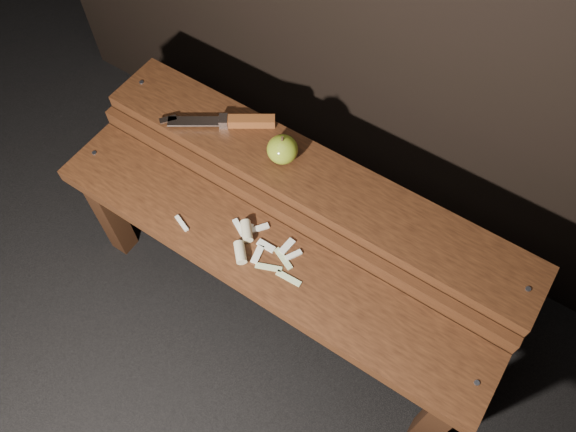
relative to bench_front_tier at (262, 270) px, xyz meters
The scene contains 6 objects.
ground 0.36m from the bench_front_tier, 90.00° to the left, with size 60.00×60.00×0.00m, color black.
bench_front_tier is the anchor object (origin of this frame).
bench_rear_tier 0.23m from the bench_front_tier, 90.00° to the left, with size 1.20×0.21×0.50m.
apple 0.31m from the bench_front_tier, 111.18° to the left, with size 0.08×0.08×0.08m.
knife 0.39m from the bench_front_tier, 134.45° to the left, with size 0.27×0.18×0.03m.
apple_scraps 0.09m from the bench_front_tier, 158.89° to the left, with size 0.37×0.14×0.03m.
Camera 1 is at (0.40, -0.54, 1.64)m, focal length 35.00 mm.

